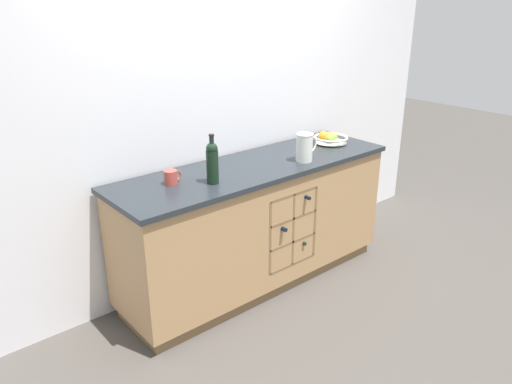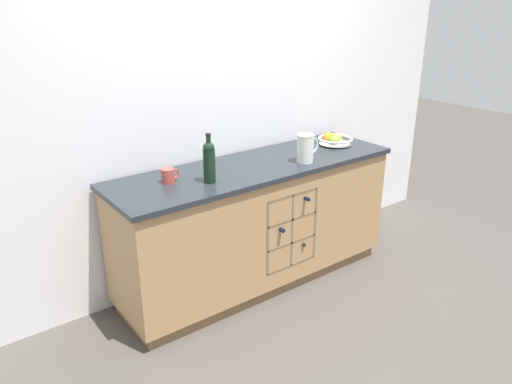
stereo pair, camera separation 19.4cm
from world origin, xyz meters
name	(u,v)px [view 2 (the right image)]	position (x,y,z in m)	size (l,w,h in m)	color
ground_plane	(256,280)	(0.00, 0.00, 0.00)	(14.00, 14.00, 0.00)	#4C4742
back_wall	(226,105)	(0.00, 0.36, 1.27)	(4.46, 0.06, 2.55)	white
kitchen_island	(256,224)	(0.00, 0.00, 0.47)	(2.10, 0.64, 0.92)	brown
fruit_bowl	(335,140)	(0.78, 0.03, 0.96)	(0.27, 0.27, 0.09)	silver
white_pitcher	(306,148)	(0.31, -0.16, 1.02)	(0.18, 0.12, 0.20)	silver
ceramic_mug	(168,175)	(-0.64, 0.05, 0.97)	(0.12, 0.08, 0.09)	#B7473D
standing_wine_bottle	(209,161)	(-0.44, -0.10, 1.06)	(0.08, 0.08, 0.31)	black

